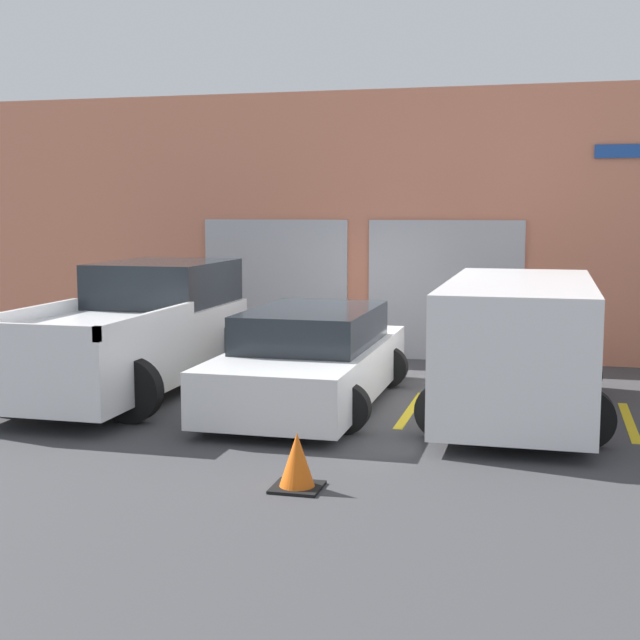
# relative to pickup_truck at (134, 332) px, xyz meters

# --- Properties ---
(ground_plane) EXTENTS (28.00, 28.00, 0.00)m
(ground_plane) POSITION_rel_pickup_truck_xyz_m (2.76, 0.79, -0.86)
(ground_plane) COLOR #3D3D3F
(shophouse_building) EXTENTS (15.36, 0.68, 4.73)m
(shophouse_building) POSITION_rel_pickup_truck_xyz_m (2.75, 4.08, 1.48)
(shophouse_building) COLOR #D17A5B
(shophouse_building) RESTS_ON ground
(pickup_truck) EXTENTS (2.52, 5.10, 1.83)m
(pickup_truck) POSITION_rel_pickup_truck_xyz_m (0.00, 0.00, 0.00)
(pickup_truck) COLOR white
(pickup_truck) RESTS_ON ground
(sedan_white) EXTENTS (2.21, 4.62, 1.31)m
(sedan_white) POSITION_rel_pickup_truck_xyz_m (2.76, -0.26, -0.24)
(sedan_white) COLOR white
(sedan_white) RESTS_ON ground
(sedan_side) EXTENTS (2.24, 4.48, 1.75)m
(sedan_side) POSITION_rel_pickup_truck_xyz_m (5.51, -0.29, 0.09)
(sedan_side) COLOR white
(sedan_side) RESTS_ON ground
(parking_stripe_far_left) EXTENTS (0.12, 2.20, 0.01)m
(parking_stripe_far_left) POSITION_rel_pickup_truck_xyz_m (-1.38, -0.29, -0.85)
(parking_stripe_far_left) COLOR gold
(parking_stripe_far_left) RESTS_ON ground
(parking_stripe_left) EXTENTS (0.12, 2.20, 0.01)m
(parking_stripe_left) POSITION_rel_pickup_truck_xyz_m (1.38, -0.29, -0.85)
(parking_stripe_left) COLOR gold
(parking_stripe_left) RESTS_ON ground
(parking_stripe_centre) EXTENTS (0.12, 2.20, 0.01)m
(parking_stripe_centre) POSITION_rel_pickup_truck_xyz_m (4.13, -0.29, -0.85)
(parking_stripe_centre) COLOR gold
(parking_stripe_centre) RESTS_ON ground
(parking_stripe_right) EXTENTS (0.12, 2.20, 0.01)m
(parking_stripe_right) POSITION_rel_pickup_truck_xyz_m (6.89, -0.29, -0.85)
(parking_stripe_right) COLOR gold
(parking_stripe_right) RESTS_ON ground
(traffic_cone) EXTENTS (0.47, 0.47, 0.55)m
(traffic_cone) POSITION_rel_pickup_truck_xyz_m (3.59, -3.91, -0.60)
(traffic_cone) COLOR black
(traffic_cone) RESTS_ON ground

